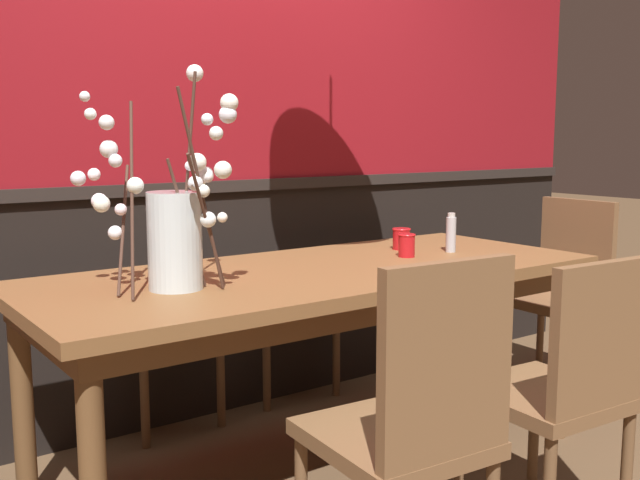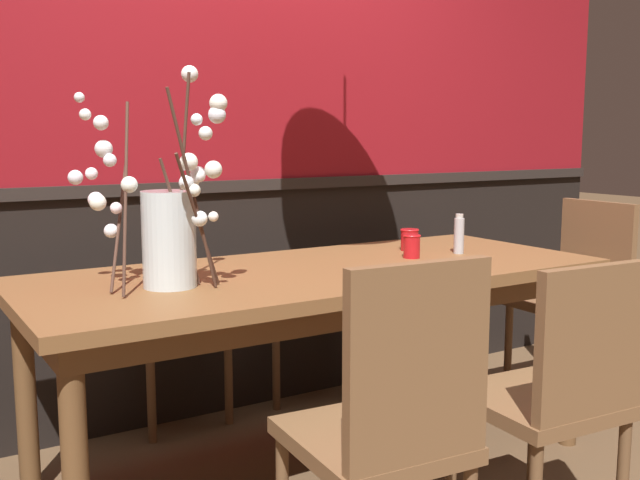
% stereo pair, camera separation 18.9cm
% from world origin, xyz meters
% --- Properties ---
extents(ground_plane, '(24.00, 24.00, 0.00)m').
position_xyz_m(ground_plane, '(0.00, 0.00, 0.00)').
color(ground_plane, brown).
extents(back_wall, '(4.61, 0.14, 2.65)m').
position_xyz_m(back_wall, '(0.00, 0.78, 1.32)').
color(back_wall, black).
rests_on(back_wall, ground).
extents(dining_table, '(2.12, 0.87, 0.76)m').
position_xyz_m(dining_table, '(0.00, 0.00, 0.68)').
color(dining_table, brown).
rests_on(dining_table, ground).
extents(chair_far_side_left, '(0.43, 0.45, 0.87)m').
position_xyz_m(chair_far_side_left, '(-0.30, 0.82, 0.50)').
color(chair_far_side_left, brown).
rests_on(chair_far_side_left, ground).
extents(chair_head_east_end, '(0.43, 0.44, 0.94)m').
position_xyz_m(chair_head_east_end, '(1.44, 0.01, 0.53)').
color(chair_head_east_end, brown).
rests_on(chair_head_east_end, ground).
extents(chair_near_side_right, '(0.44, 0.45, 0.89)m').
position_xyz_m(chair_near_side_right, '(0.29, -0.84, 0.50)').
color(chair_near_side_right, brown).
rests_on(chair_near_side_right, ground).
extents(chair_near_side_left, '(0.44, 0.47, 0.96)m').
position_xyz_m(chair_near_side_left, '(-0.32, -0.84, 0.53)').
color(chair_near_side_left, brown).
rests_on(chair_near_side_left, ground).
extents(chair_far_side_right, '(0.47, 0.46, 0.92)m').
position_xyz_m(chair_far_side_right, '(0.35, 0.86, 0.51)').
color(chair_far_side_right, brown).
rests_on(chair_far_side_right, ground).
extents(vase_with_blossoms, '(0.42, 0.42, 0.70)m').
position_xyz_m(vase_with_blossoms, '(-0.59, -0.04, 0.95)').
color(vase_with_blossoms, silver).
rests_on(vase_with_blossoms, dining_table).
extents(candle_holder_nearer_center, '(0.07, 0.07, 0.09)m').
position_xyz_m(candle_holder_nearer_center, '(0.42, 0.00, 0.81)').
color(candle_holder_nearer_center, red).
rests_on(candle_holder_nearer_center, dining_table).
extents(candle_holder_nearer_edge, '(0.08, 0.08, 0.09)m').
position_xyz_m(candle_holder_nearer_edge, '(0.54, 0.16, 0.81)').
color(candle_holder_nearer_edge, red).
rests_on(candle_holder_nearer_edge, dining_table).
extents(condiment_bottle, '(0.04, 0.04, 0.16)m').
position_xyz_m(condiment_bottle, '(0.66, -0.01, 0.84)').
color(condiment_bottle, '#ADADB2').
rests_on(condiment_bottle, dining_table).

